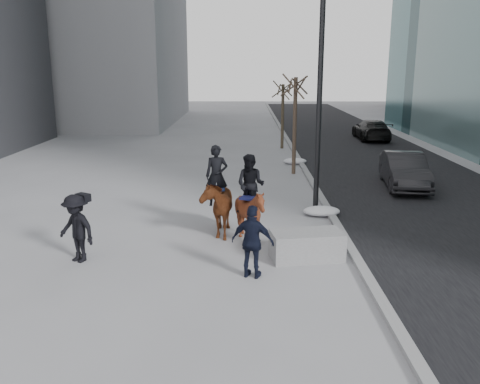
{
  "coord_description": "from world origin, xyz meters",
  "views": [
    {
      "loc": [
        0.12,
        -12.3,
        4.87
      ],
      "look_at": [
        0.0,
        1.2,
        1.5
      ],
      "focal_mm": 38.0,
      "sensor_mm": 36.0,
      "label": 1
    }
  ],
  "objects_px": {
    "car_near": "(405,170)",
    "mounted_left": "(217,201)",
    "mounted_right": "(250,208)",
    "planter": "(307,245)"
  },
  "relations": [
    {
      "from": "car_near",
      "to": "mounted_right",
      "type": "relative_size",
      "value": 1.72
    },
    {
      "from": "car_near",
      "to": "mounted_left",
      "type": "relative_size",
      "value": 1.64
    },
    {
      "from": "mounted_right",
      "to": "car_near",
      "type": "bearing_deg",
      "value": 46.54
    },
    {
      "from": "planter",
      "to": "mounted_left",
      "type": "xyz_separation_m",
      "value": [
        -2.43,
        2.07,
        0.61
      ]
    },
    {
      "from": "car_near",
      "to": "mounted_right",
      "type": "distance_m",
      "value": 9.27
    },
    {
      "from": "mounted_left",
      "to": "car_near",
      "type": "bearing_deg",
      "value": 38.88
    },
    {
      "from": "planter",
      "to": "car_near",
      "type": "bearing_deg",
      "value": 58.33
    },
    {
      "from": "car_near",
      "to": "mounted_right",
      "type": "xyz_separation_m",
      "value": [
        -6.38,
        -6.73,
        0.29
      ]
    },
    {
      "from": "planter",
      "to": "car_near",
      "type": "xyz_separation_m",
      "value": [
        4.94,
        8.0,
        0.34
      ]
    },
    {
      "from": "car_near",
      "to": "planter",
      "type": "bearing_deg",
      "value": -114.66
    }
  ]
}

